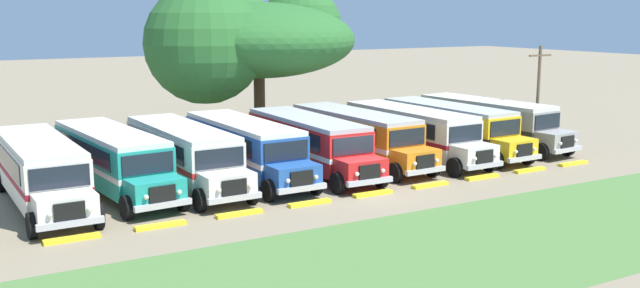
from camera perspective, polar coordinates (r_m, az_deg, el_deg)
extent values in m
plane|color=#84755B|center=(33.06, 3.55, -3.84)|extent=(220.00, 220.00, 0.00)
cube|color=#4C7538|center=(26.69, 13.75, -7.61)|extent=(80.00, 9.30, 0.01)
cube|color=silver|center=(33.10, -21.60, -1.79)|extent=(2.65, 9.24, 2.10)
cube|color=maroon|center=(33.14, -21.58, -2.07)|extent=(2.68, 9.26, 0.24)
cube|color=black|center=(33.51, -19.60, -0.64)|extent=(0.17, 8.00, 0.80)
cube|color=black|center=(33.13, -23.90, -1.06)|extent=(0.17, 8.00, 0.80)
cube|color=beige|center=(32.89, -21.73, 0.19)|extent=(2.56, 9.14, 0.22)
cube|color=silver|center=(28.13, -19.71, -4.83)|extent=(2.22, 1.43, 1.05)
cube|color=black|center=(27.42, -19.40, -5.15)|extent=(1.10, 0.12, 0.70)
cube|color=#B7B7BC|center=(27.50, -19.33, -6.03)|extent=(2.40, 0.24, 0.24)
cube|color=black|center=(28.53, -20.10, -2.53)|extent=(2.20, 0.10, 0.84)
cube|color=maroon|center=(37.61, -22.76, -0.64)|extent=(0.90, 0.07, 1.30)
sphere|color=#EAE5C6|center=(27.51, -17.95, -5.01)|extent=(0.20, 0.20, 0.20)
sphere|color=#EAE5C6|center=(27.25, -20.83, -5.33)|extent=(0.20, 0.20, 0.20)
cylinder|color=black|center=(28.60, -17.32, -5.54)|extent=(0.30, 1.00, 1.00)
cylinder|color=black|center=(28.17, -22.09, -6.08)|extent=(0.30, 1.00, 1.00)
cylinder|color=black|center=(36.41, -20.42, -2.34)|extent=(0.30, 1.00, 1.00)
cylinder|color=black|center=(36.08, -24.16, -2.72)|extent=(0.30, 1.00, 1.00)
cube|color=teal|center=(34.43, -16.42, -1.03)|extent=(3.30, 9.38, 2.10)
cube|color=white|center=(34.46, -16.40, -1.30)|extent=(3.33, 9.41, 0.24)
cube|color=black|center=(35.03, -14.65, 0.08)|extent=(0.74, 7.97, 0.80)
cube|color=black|center=(34.25, -18.63, -0.36)|extent=(0.74, 7.97, 0.80)
cube|color=beige|center=(34.23, -16.51, 0.88)|extent=(3.21, 9.28, 0.22)
cube|color=teal|center=(29.67, -13.04, -3.71)|extent=(2.31, 1.59, 1.05)
cube|color=black|center=(29.00, -12.49, -3.96)|extent=(1.10, 0.20, 0.70)
cube|color=#B7B7BC|center=(29.07, -12.43, -4.80)|extent=(2.41, 0.41, 0.24)
cube|color=black|center=(30.06, -13.61, -1.55)|extent=(2.20, 0.25, 0.84)
cube|color=white|center=(38.79, -18.62, -0.06)|extent=(0.90, 0.14, 1.30)
sphere|color=#EAE5C6|center=(29.22, -11.19, -3.80)|extent=(0.20, 0.20, 0.20)
sphere|color=#EAE5C6|center=(28.71, -13.75, -4.16)|extent=(0.20, 0.20, 0.20)
cylinder|color=black|center=(30.34, -10.97, -4.34)|extent=(0.37, 1.02, 1.00)
cylinder|color=black|center=(29.49, -15.24, -4.95)|extent=(0.37, 1.02, 1.00)
cylinder|color=black|center=(37.80, -16.09, -1.64)|extent=(0.37, 1.02, 1.00)
cylinder|color=black|center=(37.12, -19.58, -2.06)|extent=(0.37, 1.02, 1.00)
cube|color=silver|center=(34.92, -11.03, -0.63)|extent=(2.73, 9.26, 2.10)
cube|color=red|center=(34.96, -11.02, -0.91)|extent=(2.76, 9.28, 0.24)
cube|color=black|center=(35.56, -9.32, 0.44)|extent=(0.24, 8.00, 0.80)
cube|color=black|center=(34.70, -13.20, 0.05)|extent=(0.24, 8.00, 0.80)
cube|color=beige|center=(34.73, -11.10, 1.24)|extent=(2.65, 9.16, 0.22)
cube|color=silver|center=(30.23, -7.46, -3.26)|extent=(2.23, 1.45, 1.05)
cube|color=black|center=(29.57, -6.88, -3.51)|extent=(1.10, 0.13, 0.70)
cube|color=#B7B7BC|center=(29.64, -6.82, -4.33)|extent=(2.40, 0.26, 0.24)
cube|color=black|center=(30.61, -8.02, -1.14)|extent=(2.20, 0.11, 0.84)
cube|color=red|center=(39.24, -13.40, 0.32)|extent=(0.90, 0.08, 1.30)
sphere|color=#EAE5C6|center=(29.81, -5.61, -3.37)|extent=(0.20, 0.20, 0.20)
sphere|color=#EAE5C6|center=(29.25, -8.08, -3.69)|extent=(0.20, 0.20, 0.20)
cylinder|color=black|center=(30.93, -5.48, -3.91)|extent=(0.30, 1.01, 1.00)
cylinder|color=black|center=(30.00, -9.61, -4.46)|extent=(0.30, 1.01, 1.00)
cylinder|color=black|center=(38.30, -10.88, -1.26)|extent=(0.30, 1.01, 1.00)
cylinder|color=black|center=(37.55, -14.30, -1.63)|extent=(0.30, 1.01, 1.00)
cube|color=#23519E|center=(36.13, -6.20, -0.14)|extent=(2.65, 9.24, 2.10)
cube|color=silver|center=(36.16, -6.20, -0.40)|extent=(2.68, 9.26, 0.24)
cube|color=black|center=(36.84, -4.62, 0.89)|extent=(0.17, 8.00, 0.80)
cube|color=black|center=(35.81, -8.26, 0.53)|extent=(0.17, 8.00, 0.80)
cube|color=silver|center=(35.93, -6.24, 1.68)|extent=(2.57, 9.14, 0.22)
cube|color=#23519E|center=(31.59, -2.14, -2.58)|extent=(2.22, 1.44, 1.05)
cube|color=black|center=(30.96, -1.47, -2.80)|extent=(1.10, 0.12, 0.70)
cube|color=#B7B7BC|center=(31.03, -1.43, -3.59)|extent=(2.40, 0.24, 0.24)
cube|color=black|center=(31.96, -2.73, -0.56)|extent=(2.20, 0.10, 0.84)
cube|color=silver|center=(40.33, -8.96, 0.75)|extent=(0.90, 0.07, 1.30)
sphere|color=#EAE5C6|center=(31.26, -0.31, -2.67)|extent=(0.20, 0.20, 0.20)
sphere|color=#EAE5C6|center=(30.59, -2.57, -2.97)|extent=(0.20, 0.20, 0.20)
cylinder|color=black|center=(32.38, -0.35, -3.21)|extent=(0.30, 1.00, 1.00)
cylinder|color=black|center=(31.26, -4.15, -3.73)|extent=(0.30, 1.00, 1.00)
cylinder|color=black|center=(39.49, -6.42, -0.79)|extent=(0.30, 1.00, 1.00)
cylinder|color=black|center=(38.58, -9.66, -1.14)|extent=(0.30, 1.00, 1.00)
cube|color=red|center=(37.29, -1.09, 0.25)|extent=(2.61, 9.23, 2.10)
cube|color=white|center=(37.32, -1.09, 0.00)|extent=(2.64, 9.25, 0.24)
cube|color=black|center=(38.07, 0.38, 1.23)|extent=(0.14, 8.00, 0.80)
cube|color=black|center=(36.89, -3.05, 0.92)|extent=(0.14, 8.00, 0.80)
cube|color=#B2B2B7|center=(37.10, -1.10, 2.02)|extent=(2.53, 9.13, 0.22)
cube|color=red|center=(32.91, 3.28, -2.07)|extent=(2.22, 1.43, 1.05)
cube|color=black|center=(32.30, 3.99, -2.27)|extent=(1.10, 0.11, 0.70)
cube|color=#B7B7BC|center=(32.36, 4.02, -3.02)|extent=(2.40, 0.23, 0.24)
cube|color=black|center=(33.26, 2.68, -0.13)|extent=(2.20, 0.09, 0.84)
cube|color=white|center=(41.38, -4.12, 1.09)|extent=(0.90, 0.07, 1.30)
sphere|color=#EAE5C6|center=(32.64, 5.07, -2.15)|extent=(0.20, 0.20, 0.20)
sphere|color=#EAE5C6|center=(31.88, 2.99, -2.42)|extent=(0.20, 0.20, 0.20)
cylinder|color=black|center=(33.75, 4.90, -2.68)|extent=(0.29, 1.00, 1.00)
cylinder|color=black|center=(32.49, 1.39, -3.16)|extent=(0.29, 1.00, 1.00)
cylinder|color=black|center=(40.64, -1.60, -0.41)|extent=(0.29, 1.00, 1.00)
cylinder|color=black|center=(39.60, -4.67, -0.73)|extent=(0.29, 1.00, 1.00)
cube|color=orange|center=(39.39, 2.72, 0.79)|extent=(2.88, 9.30, 2.10)
cube|color=white|center=(39.41, 2.71, 0.55)|extent=(2.91, 9.32, 0.24)
cube|color=black|center=(40.28, 3.96, 1.71)|extent=(0.37, 7.99, 0.80)
cube|color=black|center=(38.84, 0.94, 1.41)|extent=(0.37, 7.99, 0.80)
cube|color=#B2B2B7|center=(39.21, 2.73, 2.46)|extent=(2.79, 9.19, 0.22)
cube|color=orange|center=(35.35, 7.65, -1.27)|extent=(2.26, 1.49, 1.05)
cube|color=black|center=(34.80, 8.43, -1.43)|extent=(1.10, 0.15, 0.70)
cube|color=#B7B7BC|center=(34.86, 8.46, -2.14)|extent=(2.41, 0.30, 0.24)
cube|color=black|center=(35.67, 7.00, 0.53)|extent=(2.20, 0.15, 0.84)
cube|color=white|center=(43.21, -0.81, 1.52)|extent=(0.90, 0.10, 1.30)
sphere|color=#EAE5C6|center=(35.22, 9.35, -1.32)|extent=(0.20, 0.20, 0.20)
sphere|color=#EAE5C6|center=(34.32, 7.60, -1.58)|extent=(0.20, 0.20, 0.20)
cylinder|color=black|center=(36.30, 8.98, -1.84)|extent=(0.32, 1.01, 1.00)
cylinder|color=black|center=(34.80, 6.01, -2.31)|extent=(0.32, 1.01, 1.00)
cylinder|color=black|center=(42.67, 1.71, 0.11)|extent=(0.32, 1.01, 1.00)
cylinder|color=black|center=(41.39, -1.04, -0.21)|extent=(0.32, 1.01, 1.00)
cube|color=silver|center=(40.86, 7.12, 1.07)|extent=(2.77, 9.27, 2.10)
cube|color=maroon|center=(40.89, 7.12, 0.84)|extent=(2.80, 9.29, 0.24)
cube|color=black|center=(41.81, 8.24, 1.95)|extent=(0.27, 8.00, 0.80)
cube|color=black|center=(40.25, 5.46, 1.68)|extent=(0.27, 8.00, 0.80)
cube|color=beige|center=(40.69, 7.16, 2.68)|extent=(2.69, 9.17, 0.22)
cube|color=silver|center=(37.05, 12.23, -0.88)|extent=(2.24, 1.46, 1.05)
cube|color=black|center=(36.52, 13.04, -1.03)|extent=(1.10, 0.13, 0.70)
cube|color=#B7B7BC|center=(36.58, 13.05, -1.70)|extent=(2.40, 0.27, 0.24)
cube|color=black|center=(37.34, 11.58, 0.83)|extent=(2.20, 0.12, 0.84)
cube|color=maroon|center=(44.53, 3.40, 1.76)|extent=(0.90, 0.09, 1.30)
sphere|color=#EAE5C6|center=(36.98, 13.87, -0.93)|extent=(0.20, 0.20, 0.20)
sphere|color=#EAE5C6|center=(36.01, 12.30, -1.16)|extent=(0.20, 0.20, 0.20)
cylinder|color=black|center=(38.05, 13.41, -1.44)|extent=(0.31, 1.01, 1.00)
cylinder|color=black|center=(36.41, 10.73, -1.86)|extent=(0.31, 1.01, 1.00)
cylinder|color=black|center=(44.09, 5.87, 0.40)|extent=(0.31, 1.01, 1.00)
cylinder|color=black|center=(42.69, 3.31, 0.10)|extent=(0.31, 1.01, 1.00)
cube|color=yellow|center=(42.98, 10.12, 1.45)|extent=(2.82, 9.28, 2.10)
cube|color=black|center=(43.00, 10.11, 1.23)|extent=(2.85, 9.30, 0.24)
cube|color=black|center=(43.97, 11.11, 2.27)|extent=(0.32, 8.00, 0.80)
cube|color=black|center=(42.29, 8.59, 2.03)|extent=(0.32, 8.00, 0.80)
cube|color=#B2B2B7|center=(42.81, 10.17, 2.98)|extent=(2.74, 9.18, 0.22)
cube|color=yellow|center=(39.36, 15.26, -0.35)|extent=(2.25, 1.48, 1.05)
cube|color=black|center=(38.86, 16.06, -0.49)|extent=(1.10, 0.14, 0.70)
cube|color=#B7B7BC|center=(38.92, 16.07, -1.12)|extent=(2.41, 0.28, 0.24)
cube|color=black|center=(39.63, 14.62, 1.25)|extent=(2.20, 0.14, 0.84)
cube|color=black|center=(46.48, 6.30, 2.08)|extent=(0.90, 0.09, 1.30)
sphere|color=#EAE5C6|center=(39.35, 16.80, -0.40)|extent=(0.20, 0.20, 0.20)
sphere|color=#EAE5C6|center=(38.32, 15.41, -0.61)|extent=(0.20, 0.20, 0.20)
cylinder|color=black|center=(40.40, 16.28, -0.89)|extent=(0.31, 1.01, 1.00)
cylinder|color=black|center=(38.66, 13.90, -1.27)|extent=(0.31, 1.01, 1.00)
cylinder|color=black|center=(46.15, 8.69, 0.78)|extent=(0.31, 1.01, 1.00)
cylinder|color=black|center=(44.64, 6.35, 0.51)|extent=(0.31, 1.01, 1.00)
cube|color=#9E9993|center=(45.68, 13.08, 1.86)|extent=(3.35, 9.39, 2.10)
cube|color=#282828|center=(45.70, 13.07, 1.65)|extent=(3.38, 9.42, 0.24)
cube|color=black|center=(46.75, 13.87, 2.64)|extent=(0.79, 7.97, 0.80)
cube|color=black|center=(44.87, 11.74, 2.41)|extent=(0.79, 7.97, 0.80)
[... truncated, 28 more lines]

